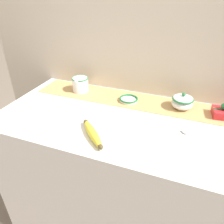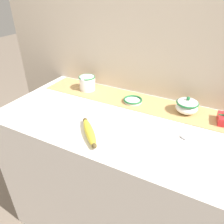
{
  "view_description": "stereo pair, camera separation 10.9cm",
  "coord_description": "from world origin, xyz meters",
  "px_view_note": "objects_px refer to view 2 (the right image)",
  "views": [
    {
      "loc": [
        0.34,
        -0.92,
        1.51
      ],
      "look_at": [
        0.0,
        -0.04,
        0.95
      ],
      "focal_mm": 35.0,
      "sensor_mm": 36.0,
      "label": 1
    },
    {
      "loc": [
        0.44,
        -0.87,
        1.51
      ],
      "look_at": [
        0.0,
        -0.04,
        0.95
      ],
      "focal_mm": 35.0,
      "sensor_mm": 36.0,
      "label": 2
    }
  ],
  "objects_px": {
    "cream_pitcher": "(87,82)",
    "spoon": "(181,136)",
    "small_dish": "(133,100)",
    "sugar_bowl": "(187,106)",
    "banana": "(89,132)"
  },
  "relations": [
    {
      "from": "cream_pitcher",
      "to": "small_dish",
      "type": "xyz_separation_m",
      "value": [
        0.33,
        -0.02,
        -0.04
      ]
    },
    {
      "from": "sugar_bowl",
      "to": "banana",
      "type": "height_order",
      "value": "sugar_bowl"
    },
    {
      "from": "cream_pitcher",
      "to": "spoon",
      "type": "relative_size",
      "value": 0.73
    },
    {
      "from": "small_dish",
      "to": "cream_pitcher",
      "type": "bearing_deg",
      "value": 176.2
    },
    {
      "from": "banana",
      "to": "sugar_bowl",
      "type": "bearing_deg",
      "value": 49.41
    },
    {
      "from": "small_dish",
      "to": "banana",
      "type": "height_order",
      "value": "banana"
    },
    {
      "from": "small_dish",
      "to": "spoon",
      "type": "distance_m",
      "value": 0.38
    },
    {
      "from": "small_dish",
      "to": "spoon",
      "type": "xyz_separation_m",
      "value": [
        0.33,
        -0.2,
        -0.01
      ]
    },
    {
      "from": "cream_pitcher",
      "to": "banana",
      "type": "bearing_deg",
      "value": -55.99
    },
    {
      "from": "small_dish",
      "to": "sugar_bowl",
      "type": "bearing_deg",
      "value": 3.97
    },
    {
      "from": "sugar_bowl",
      "to": "spoon",
      "type": "xyz_separation_m",
      "value": [
        0.02,
        -0.22,
        -0.04
      ]
    },
    {
      "from": "cream_pitcher",
      "to": "spoon",
      "type": "xyz_separation_m",
      "value": [
        0.66,
        -0.22,
        -0.05
      ]
    },
    {
      "from": "banana",
      "to": "spoon",
      "type": "distance_m",
      "value": 0.42
    },
    {
      "from": "cream_pitcher",
      "to": "spoon",
      "type": "bearing_deg",
      "value": -18.84
    },
    {
      "from": "banana",
      "to": "spoon",
      "type": "relative_size",
      "value": 1.11
    }
  ]
}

